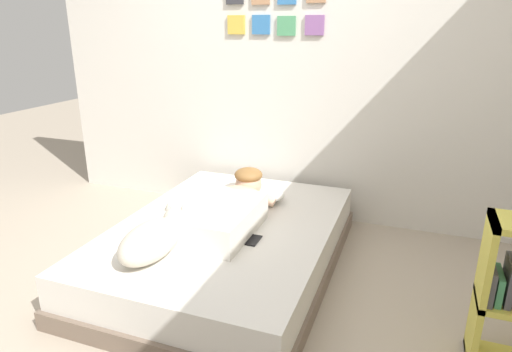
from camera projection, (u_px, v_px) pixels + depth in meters
name	position (u px, v px, depth m)	size (l,w,h in m)	color
ground_plane	(184.00, 312.00, 2.53)	(11.99, 11.99, 0.00)	tan
back_wall	(276.00, 64.00, 3.58)	(4.00, 0.12, 2.50)	silver
bed	(227.00, 246.00, 2.95)	(1.37, 1.92, 0.32)	#726051
pillow	(250.00, 192.00, 3.29)	(0.52, 0.32, 0.11)	white
person_lying	(228.00, 208.00, 2.87)	(0.43, 0.92, 0.27)	silver
dog	(154.00, 238.00, 2.48)	(0.26, 0.57, 0.21)	beige
coffee_cup	(269.00, 198.00, 3.24)	(0.12, 0.09, 0.07)	white
cell_phone	(253.00, 240.00, 2.67)	(0.07, 0.14, 0.01)	black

